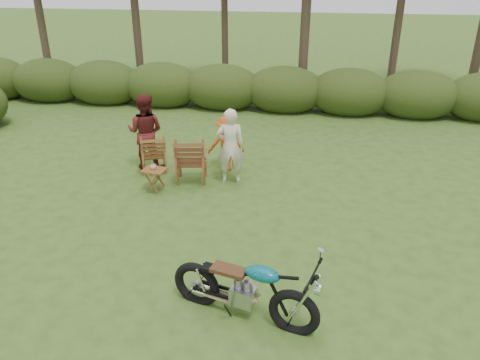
# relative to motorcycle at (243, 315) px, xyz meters

# --- Properties ---
(ground) EXTENTS (80.00, 80.00, 0.00)m
(ground) POSITION_rel_motorcycle_xyz_m (-0.11, 0.67, 0.00)
(ground) COLOR #304A18
(ground) RESTS_ON ground
(motorcycle) EXTENTS (2.11, 1.25, 1.13)m
(motorcycle) POSITION_rel_motorcycle_xyz_m (0.00, 0.00, 0.00)
(motorcycle) COLOR #0D97AE
(motorcycle) RESTS_ON ground
(lawn_chair_right) EXTENTS (0.81, 0.81, 1.03)m
(lawn_chair_right) POSITION_rel_motorcycle_xyz_m (-1.72, 4.03, 0.00)
(lawn_chair_right) COLOR #5A2B16
(lawn_chair_right) RESTS_ON ground
(lawn_chair_left) EXTENTS (0.79, 0.79, 0.89)m
(lawn_chair_left) POSITION_rel_motorcycle_xyz_m (-2.70, 4.42, 0.00)
(lawn_chair_left) COLOR brown
(lawn_chair_left) RESTS_ON ground
(side_table) EXTENTS (0.53, 0.47, 0.49)m
(side_table) POSITION_rel_motorcycle_xyz_m (-2.34, 3.42, 0.25)
(side_table) COLOR brown
(side_table) RESTS_ON ground
(cup) EXTENTS (0.13, 0.13, 0.09)m
(cup) POSITION_rel_motorcycle_xyz_m (-2.36, 3.44, 0.54)
(cup) COLOR beige
(cup) RESTS_ON side_table
(adult_a) EXTENTS (0.66, 0.49, 1.64)m
(adult_a) POSITION_rel_motorcycle_xyz_m (-0.89, 4.11, 0.00)
(adult_a) COLOR beige
(adult_a) RESTS_ON ground
(adult_b) EXTENTS (0.85, 0.67, 1.72)m
(adult_b) POSITION_rel_motorcycle_xyz_m (-2.91, 4.60, 0.00)
(adult_b) COLOR #571A19
(adult_b) RESTS_ON ground
(child) EXTENTS (0.91, 0.67, 1.27)m
(child) POSITION_rel_motorcycle_xyz_m (-1.09, 4.74, 0.00)
(child) COLOR #BB4711
(child) RESTS_ON ground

